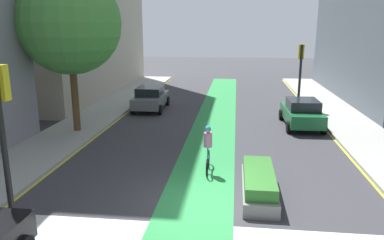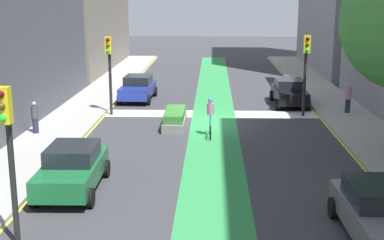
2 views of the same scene
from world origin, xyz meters
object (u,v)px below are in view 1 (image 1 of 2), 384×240
object	(u,v)px
car_green_right_far	(302,113)
median_planter	(259,184)
traffic_signal_far_right	(300,65)
car_grey_left_far	(151,98)
cyclist_in_lane	(208,148)
traffic_signal_near_left	(3,116)
street_tree_near	(69,23)

from	to	relation	value
car_green_right_far	median_planter	world-z (taller)	car_green_right_far
traffic_signal_far_right	car_grey_left_far	bearing A→B (deg)	-175.29
car_grey_left_far	cyclist_in_lane	bearing A→B (deg)	-66.59
car_grey_left_far	cyclist_in_lane	world-z (taller)	cyclist_in_lane
cyclist_in_lane	traffic_signal_far_right	bearing A→B (deg)	66.17
car_green_right_far	traffic_signal_near_left	bearing A→B (deg)	-129.64
traffic_signal_far_right	car_grey_left_far	world-z (taller)	traffic_signal_far_right
traffic_signal_far_right	street_tree_near	size ratio (longest dim) A/B	0.54
traffic_signal_near_left	traffic_signal_far_right	xyz separation A→B (m)	(10.31, 16.14, -0.07)
car_grey_left_far	cyclist_in_lane	xyz separation A→B (m)	(4.70, -10.85, 0.17)
traffic_signal_near_left	street_tree_near	xyz separation A→B (m)	(-2.11, 9.21, 2.50)
car_green_right_far	traffic_signal_far_right	bearing A→B (deg)	83.91
car_grey_left_far	street_tree_near	size ratio (longest dim) A/B	0.52
traffic_signal_far_right	cyclist_in_lane	size ratio (longest dim) A/B	2.35
car_grey_left_far	cyclist_in_lane	size ratio (longest dim) A/B	2.28
traffic_signal_far_right	street_tree_near	bearing A→B (deg)	-150.81
cyclist_in_lane	median_planter	bearing A→B (deg)	-45.68
street_tree_near	cyclist_in_lane	bearing A→B (deg)	-33.03
traffic_signal_far_right	car_grey_left_far	size ratio (longest dim) A/B	1.03
traffic_signal_near_left	car_grey_left_far	world-z (taller)	traffic_signal_near_left
car_green_right_far	median_planter	xyz separation A→B (m)	(-2.87, -9.29, -0.40)
traffic_signal_far_right	car_green_right_far	bearing A→B (deg)	-96.09
traffic_signal_near_left	traffic_signal_far_right	distance (m)	19.16
car_green_right_far	cyclist_in_lane	world-z (taller)	cyclist_in_lane
car_green_right_far	street_tree_near	bearing A→B (deg)	-167.31
cyclist_in_lane	street_tree_near	bearing A→B (deg)	146.97
traffic_signal_far_right	cyclist_in_lane	xyz separation A→B (m)	(-5.15, -11.66, -2.09)
cyclist_in_lane	street_tree_near	distance (m)	9.84
cyclist_in_lane	traffic_signal_near_left	bearing A→B (deg)	-139.03
traffic_signal_far_right	street_tree_near	distance (m)	14.46
car_grey_left_far	street_tree_near	distance (m)	8.21
traffic_signal_near_left	median_planter	bearing A→B (deg)	20.46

